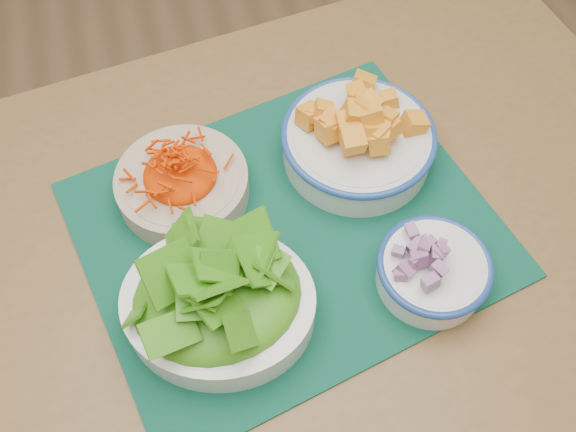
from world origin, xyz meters
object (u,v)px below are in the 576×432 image
Objects in this scene: lettuce_bowl at (217,298)px; squash_bowl at (359,134)px; table at (274,281)px; placemat at (288,229)px; onion_bowl at (434,268)px; carrot_bowl at (181,179)px.

squash_bowl is at bearing 56.58° from lettuce_bowl.
table is at bearing 59.08° from lettuce_bowl.
placemat is at bearing 59.43° from lettuce_bowl.
onion_bowl is at bearing -36.50° from table.
placemat reaches higher than table.
carrot_bowl is 0.87× the size of squash_bowl.
table is 2.53× the size of placemat.
lettuce_bowl is (0.01, -0.19, 0.02)m from carrot_bowl.
carrot_bowl is (-0.10, 0.12, 0.13)m from table.
carrot_bowl reaches higher than placemat.
squash_bowl reaches higher than carrot_bowl.
squash_bowl reaches higher than table.
squash_bowl reaches higher than placemat.
lettuce_bowl reaches higher than onion_bowl.
squash_bowl is at bearing 97.71° from onion_bowl.
placemat is 2.30× the size of carrot_bowl.
onion_bowl reaches higher than table.
onion_bowl is (0.27, -0.02, -0.01)m from lettuce_bowl.
lettuce_bowl is at bearing -140.84° from squash_bowl.
squash_bowl is (0.15, 0.12, 0.15)m from table.
lettuce_bowl reaches higher than table.
onion_bowl is at bearing -50.95° from placemat.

